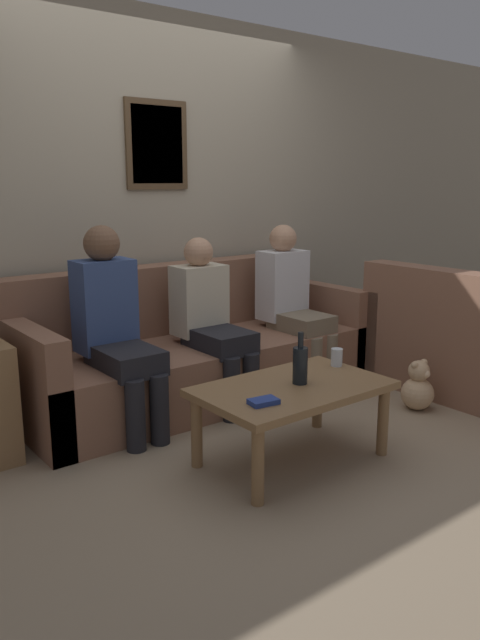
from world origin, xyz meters
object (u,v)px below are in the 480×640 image
(drinking_glass, at_px, (337,357))
(person_right, at_px, (292,300))
(coffee_table, at_px, (292,396))
(wine_bottle, at_px, (300,364))
(couch_main, at_px, (194,353))
(couch_side, at_px, (476,351))
(teddy_bear, at_px, (418,388))
(person_middle, at_px, (210,318))
(person_left, at_px, (114,324))

(drinking_glass, relative_size, person_right, 0.09)
(coffee_table, distance_m, wine_bottle, 0.17)
(wine_bottle, xyz_separation_m, drinking_glass, (0.38, 0.10, -0.05))
(couch_main, height_order, drinking_glass, couch_main)
(coffee_table, relative_size, drinking_glass, 9.83)
(coffee_table, relative_size, wine_bottle, 3.60)
(wine_bottle, relative_size, person_right, 0.24)
(drinking_glass, bearing_deg, couch_side, -3.95)
(wine_bottle, bearing_deg, couch_side, 0.39)
(couch_main, height_order, couch_side, same)
(couch_side, xyz_separation_m, teddy_bear, (-0.58, 0.05, -0.16))
(couch_main, height_order, person_middle, person_middle)
(drinking_glass, bearing_deg, teddy_bear, -3.38)
(couch_main, xyz_separation_m, person_right, (0.74, -0.18, 0.31))
(couch_main, bearing_deg, drinking_glass, -76.42)
(couch_main, relative_size, coffee_table, 2.46)
(drinking_glass, bearing_deg, person_right, 61.94)
(couch_side, bearing_deg, wine_bottle, 90.39)
(couch_main, relative_size, person_right, 2.14)
(couch_side, bearing_deg, couch_main, 53.31)
(person_left, bearing_deg, drinking_glass, -42.90)
(coffee_table, relative_size, person_right, 0.87)
(couch_main, bearing_deg, person_right, -13.44)
(person_middle, relative_size, person_right, 0.96)
(person_left, height_order, teddy_bear, person_left)
(person_middle, bearing_deg, person_left, 179.39)
(coffee_table, xyz_separation_m, person_right, (0.91, 1.00, 0.25))
(wine_bottle, bearing_deg, person_right, 49.22)
(wine_bottle, height_order, teddy_bear, wine_bottle)
(couch_side, height_order, person_left, person_left)
(couch_side, distance_m, person_middle, 1.87)
(person_middle, distance_m, teddy_bear, 1.43)
(wine_bottle, relative_size, teddy_bear, 0.83)
(couch_side, xyz_separation_m, wine_bottle, (-1.69, -0.01, 0.22))
(couch_main, height_order, wine_bottle, couch_main)
(couch_side, relative_size, person_middle, 1.28)
(drinking_glass, bearing_deg, wine_bottle, -165.19)
(wine_bottle, relative_size, person_left, 0.23)
(couch_main, distance_m, drinking_glass, 1.12)
(couch_side, height_order, person_middle, person_middle)
(person_left, xyz_separation_m, person_middle, (0.68, -0.01, -0.05))
(wine_bottle, distance_m, person_middle, 0.98)
(person_middle, bearing_deg, drinking_glass, -72.96)
(person_right, distance_m, teddy_bear, 1.08)
(couch_main, height_order, teddy_bear, couch_main)
(couch_side, bearing_deg, person_middle, 58.54)
(teddy_bear, bearing_deg, coffee_table, -177.32)
(couch_side, bearing_deg, person_right, 39.85)
(drinking_glass, distance_m, teddy_bear, 0.80)
(teddy_bear, bearing_deg, person_left, 151.14)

